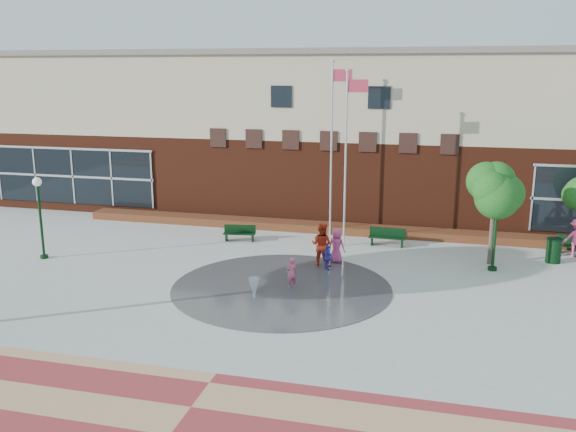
% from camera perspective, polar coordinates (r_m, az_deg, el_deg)
% --- Properties ---
extents(ground, '(120.00, 120.00, 0.00)m').
position_cam_1_polar(ground, '(20.75, -2.75, -9.52)').
color(ground, '#666056').
rests_on(ground, ground).
extents(plaza_concrete, '(46.00, 18.00, 0.01)m').
position_cam_1_polar(plaza_concrete, '(24.35, 0.00, -5.95)').
color(plaza_concrete, '#A8A8A0').
rests_on(plaza_concrete, ground).
extents(splash_pad, '(8.40, 8.40, 0.01)m').
position_cam_1_polar(splash_pad, '(23.44, -0.60, -6.74)').
color(splash_pad, '#383A3D').
rests_on(splash_pad, ground).
extents(library_building, '(44.40, 10.40, 9.20)m').
position_cam_1_polar(library_building, '(36.34, 5.28, 7.96)').
color(library_building, '#531F11').
rests_on(library_building, ground).
extents(flower_bed, '(26.00, 1.20, 0.40)m').
position_cam_1_polar(flower_bed, '(31.45, 3.40, -1.48)').
color(flower_bed, maroon).
rests_on(flower_bed, ground).
extents(flagpole_left, '(1.01, 0.17, 8.62)m').
position_cam_1_polar(flagpole_left, '(29.90, 4.18, 7.10)').
color(flagpole_left, silver).
rests_on(flagpole_left, ground).
extents(flagpole_right, '(1.01, 0.17, 8.18)m').
position_cam_1_polar(flagpole_right, '(28.06, 5.53, 6.18)').
color(flagpole_right, silver).
rests_on(flagpole_right, ground).
extents(lamp_left, '(0.38, 0.38, 3.63)m').
position_cam_1_polar(lamp_left, '(28.51, -22.22, 0.63)').
color(lamp_left, black).
rests_on(lamp_left, ground).
extents(lamp_right, '(0.41, 0.41, 3.89)m').
position_cam_1_polar(lamp_right, '(26.15, 18.94, 0.18)').
color(lamp_right, black).
rests_on(lamp_right, ground).
extents(bench_left, '(1.60, 0.66, 0.78)m').
position_cam_1_polar(bench_left, '(29.70, -4.56, -1.89)').
color(bench_left, black).
rests_on(bench_left, ground).
extents(bench_mid, '(1.71, 0.53, 0.85)m').
position_cam_1_polar(bench_mid, '(29.16, 9.24, -2.27)').
color(bench_mid, black).
rests_on(bench_mid, ground).
extents(bench_right, '(1.75, 0.91, 0.85)m').
position_cam_1_polar(bench_right, '(30.25, 25.24, -2.84)').
color(bench_right, black).
rests_on(bench_right, ground).
extents(trash_can, '(0.66, 0.66, 1.09)m').
position_cam_1_polar(trash_can, '(28.64, 23.60, -2.97)').
color(trash_can, black).
rests_on(trash_can, ground).
extents(tree_mid, '(2.63, 2.63, 4.44)m').
position_cam_1_polar(tree_mid, '(26.82, 18.80, 2.30)').
color(tree_mid, '#3F3629').
rests_on(tree_mid, ground).
extents(water_jet_a, '(0.41, 0.41, 0.80)m').
position_cam_1_polar(water_jet_a, '(22.29, -3.18, -7.86)').
color(water_jet_a, white).
rests_on(water_jet_a, ground).
extents(water_jet_b, '(0.18, 0.18, 0.41)m').
position_cam_1_polar(water_jet_b, '(24.44, 0.07, -5.88)').
color(water_jet_b, white).
rests_on(water_jet_b, ground).
extents(child_splash, '(0.53, 0.50, 1.21)m').
position_cam_1_polar(child_splash, '(23.25, 0.34, -5.33)').
color(child_splash, '#C75070').
rests_on(child_splash, ground).
extents(adult_red, '(1.03, 0.87, 1.88)m').
position_cam_1_polar(adult_red, '(25.72, 3.15, -2.71)').
color(adult_red, red).
rests_on(adult_red, ground).
extents(adult_pink, '(0.82, 0.62, 1.50)m').
position_cam_1_polar(adult_pink, '(26.27, 4.57, -2.82)').
color(adult_pink, '#C73E7A').
rests_on(adult_pink, ground).
extents(child_blue, '(0.65, 0.63, 1.09)m').
position_cam_1_polar(child_blue, '(25.29, 3.74, -3.94)').
color(child_blue, '#3A3BBF').
rests_on(child_blue, ground).
extents(person_bench, '(1.19, 0.77, 1.73)m').
position_cam_1_polar(person_bench, '(29.87, 25.35, -1.88)').
color(person_bench, '#F14B8C').
rests_on(person_bench, ground).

